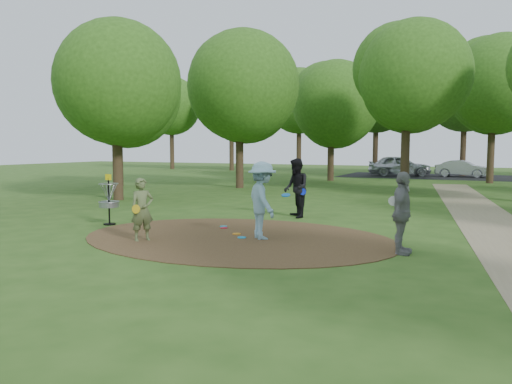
% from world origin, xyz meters
% --- Properties ---
extents(ground, '(100.00, 100.00, 0.00)m').
position_xyz_m(ground, '(0.00, 0.00, 0.00)').
color(ground, '#2D5119').
rests_on(ground, ground).
extents(dirt_clearing, '(8.40, 8.40, 0.02)m').
position_xyz_m(dirt_clearing, '(0.00, 0.00, 0.01)').
color(dirt_clearing, '#47301C').
rests_on(dirt_clearing, ground).
extents(parking_lot, '(14.00, 8.00, 0.01)m').
position_xyz_m(parking_lot, '(2.00, 30.00, 0.00)').
color(parking_lot, black).
rests_on(parking_lot, ground).
extents(player_observer_with_disc, '(0.65, 0.69, 1.59)m').
position_xyz_m(player_observer_with_disc, '(-1.94, -1.40, 0.80)').
color(player_observer_with_disc, '#556339').
rests_on(player_observer_with_disc, ground).
extents(player_throwing_with_disc, '(1.47, 1.45, 2.00)m').
position_xyz_m(player_throwing_with_disc, '(0.69, 0.10, 1.00)').
color(player_throwing_with_disc, '#82ADC2').
rests_on(player_throwing_with_disc, ground).
extents(player_walking_with_disc, '(1.17, 1.22, 1.98)m').
position_xyz_m(player_walking_with_disc, '(0.10, 4.14, 0.99)').
color(player_walking_with_disc, black).
rests_on(player_walking_with_disc, ground).
extents(player_waiting_with_disc, '(0.54, 1.08, 1.83)m').
position_xyz_m(player_waiting_with_disc, '(4.20, -0.21, 0.92)').
color(player_waiting_with_disc, gray).
rests_on(player_waiting_with_disc, ground).
extents(disc_ground_cyan, '(0.22, 0.22, 0.02)m').
position_xyz_m(disc_ground_cyan, '(-1.12, 1.33, 0.03)').
color(disc_ground_cyan, '#168FB6').
rests_on(disc_ground_cyan, dirt_clearing).
extents(disc_ground_blue, '(0.22, 0.22, 0.02)m').
position_xyz_m(disc_ground_blue, '(0.17, -0.04, 0.03)').
color(disc_ground_blue, '#0E9FEE').
rests_on(disc_ground_blue, dirt_clearing).
extents(disc_ground_red, '(0.22, 0.22, 0.02)m').
position_xyz_m(disc_ground_red, '(-0.99, 1.12, 0.03)').
color(disc_ground_red, red).
rests_on(disc_ground_red, dirt_clearing).
extents(car_left, '(5.22, 3.31, 1.65)m').
position_xyz_m(car_left, '(-0.54, 29.48, 0.83)').
color(car_left, '#B5B6BD').
rests_on(car_left, ground).
extents(car_right, '(4.06, 1.80, 1.30)m').
position_xyz_m(car_right, '(4.09, 30.13, 0.65)').
color(car_right, '#ADAFB5').
rests_on(car_right, ground).
extents(disc_ground_orange, '(0.22, 0.22, 0.02)m').
position_xyz_m(disc_ground_orange, '(-0.20, 0.39, 0.03)').
color(disc_ground_orange, orange).
rests_on(disc_ground_orange, dirt_clearing).
extents(disc_golf_basket, '(0.63, 0.63, 1.54)m').
position_xyz_m(disc_golf_basket, '(-4.50, 0.30, 0.87)').
color(disc_golf_basket, black).
rests_on(disc_golf_basket, ground).
extents(tree_ring, '(36.47, 45.44, 9.18)m').
position_xyz_m(tree_ring, '(1.34, 10.35, 5.19)').
color(tree_ring, '#332316').
rests_on(tree_ring, ground).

